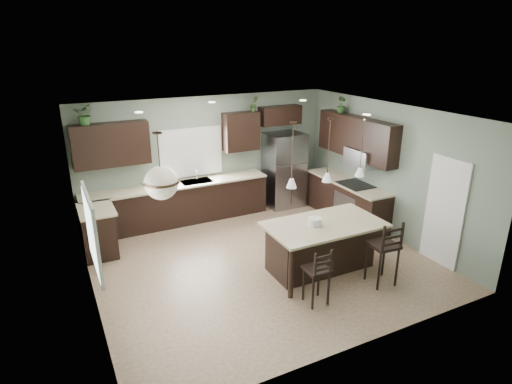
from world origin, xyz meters
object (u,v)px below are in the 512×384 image
object	(u,v)px
kitchen_island	(323,247)
plant_back_left	(85,114)
refrigerator	(284,170)
bar_stool_right	(383,252)
serving_dish	(315,222)
bar_stool_left	(316,275)

from	to	relation	value
kitchen_island	plant_back_left	size ratio (longest dim) A/B	4.90
refrigerator	bar_stool_right	world-z (taller)	refrigerator
kitchen_island	serving_dish	world-z (taller)	serving_dish
serving_dish	refrigerator	bearing A→B (deg)	68.94
serving_dish	bar_stool_right	size ratio (longest dim) A/B	0.20
refrigerator	plant_back_left	bearing A→B (deg)	177.31
bar_stool_left	plant_back_left	xyz separation A→B (m)	(-2.73, 4.17, 2.12)
serving_dish	kitchen_island	bearing A→B (deg)	-0.57
serving_dish	bar_stool_left	xyz separation A→B (m)	(-0.50, -0.82, -0.50)
bar_stool_right	bar_stool_left	bearing A→B (deg)	-175.17
serving_dish	bar_stool_right	bearing A→B (deg)	-44.61
refrigerator	serving_dish	xyz separation A→B (m)	(-1.21, -3.14, 0.07)
refrigerator	bar_stool_left	size ratio (longest dim) A/B	1.87
kitchen_island	refrigerator	bearing A→B (deg)	72.77
serving_dish	plant_back_left	distance (m)	4.93
bar_stool_left	bar_stool_right	bearing A→B (deg)	1.33
kitchen_island	serving_dish	xyz separation A→B (m)	(-0.20, 0.00, 0.53)
refrigerator	kitchen_island	distance (m)	3.34
serving_dish	plant_back_left	xyz separation A→B (m)	(-3.23, 3.35, 1.62)
bar_stool_right	plant_back_left	distance (m)	6.17
bar_stool_left	kitchen_island	bearing A→B (deg)	51.22
bar_stool_right	plant_back_left	bearing A→B (deg)	139.47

